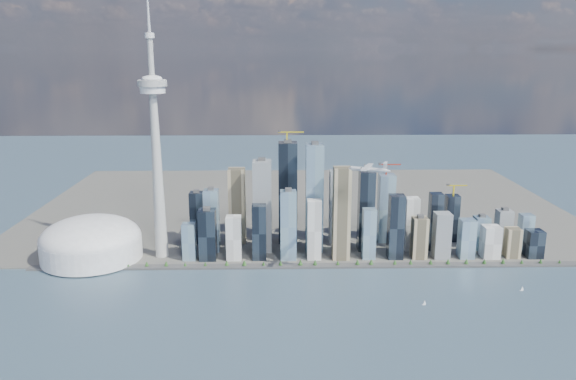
{
  "coord_description": "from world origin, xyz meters",
  "views": [
    {
      "loc": [
        -61.15,
        -786.55,
        418.09
      ],
      "look_at": [
        -40.47,
        260.0,
        154.76
      ],
      "focal_mm": 35.0,
      "sensor_mm": 36.0,
      "label": 1
    }
  ],
  "objects_px": {
    "needle_tower": "(156,145)",
    "dome_stadium": "(91,241)",
    "sailboat_west": "(424,303)",
    "airplane": "(369,169)",
    "sailboat_east": "(522,289)"
  },
  "relations": [
    {
      "from": "dome_stadium",
      "to": "sailboat_east",
      "type": "bearing_deg",
      "value": -11.76
    },
    {
      "from": "sailboat_west",
      "to": "airplane",
      "type": "bearing_deg",
      "value": 130.33
    },
    {
      "from": "needle_tower",
      "to": "sailboat_west",
      "type": "height_order",
      "value": "needle_tower"
    },
    {
      "from": "sailboat_west",
      "to": "sailboat_east",
      "type": "xyz_separation_m",
      "value": [
        188.63,
        53.36,
        0.0
      ]
    },
    {
      "from": "needle_tower",
      "to": "airplane",
      "type": "height_order",
      "value": "needle_tower"
    },
    {
      "from": "dome_stadium",
      "to": "airplane",
      "type": "height_order",
      "value": "airplane"
    },
    {
      "from": "sailboat_west",
      "to": "sailboat_east",
      "type": "height_order",
      "value": "sailboat_east"
    },
    {
      "from": "dome_stadium",
      "to": "airplane",
      "type": "bearing_deg",
      "value": -14.54
    },
    {
      "from": "dome_stadium",
      "to": "airplane",
      "type": "relative_size",
      "value": 2.78
    },
    {
      "from": "airplane",
      "to": "sailboat_east",
      "type": "height_order",
      "value": "airplane"
    },
    {
      "from": "needle_tower",
      "to": "dome_stadium",
      "type": "distance_m",
      "value": 241.4
    },
    {
      "from": "needle_tower",
      "to": "sailboat_west",
      "type": "distance_m",
      "value": 586.84
    },
    {
      "from": "airplane",
      "to": "sailboat_west",
      "type": "distance_m",
      "value": 245.58
    },
    {
      "from": "needle_tower",
      "to": "airplane",
      "type": "xyz_separation_m",
      "value": [
        398.08,
        -149.51,
        -19.11
      ]
    },
    {
      "from": "dome_stadium",
      "to": "sailboat_east",
      "type": "height_order",
      "value": "dome_stadium"
    }
  ]
}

